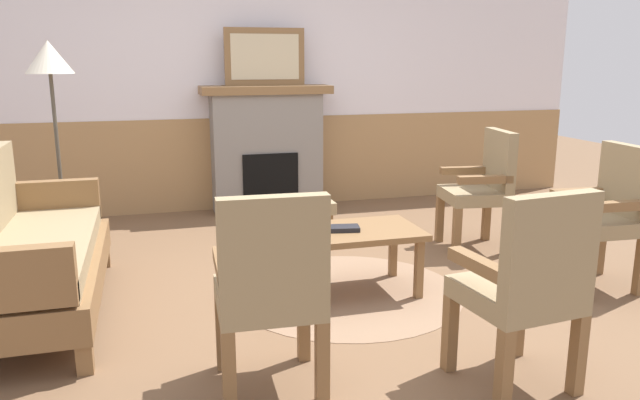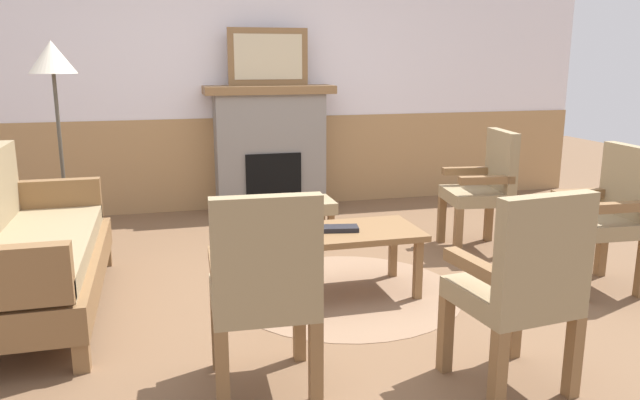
{
  "view_description": "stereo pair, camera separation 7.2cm",
  "coord_description": "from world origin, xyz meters",
  "px_view_note": "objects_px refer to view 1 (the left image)",
  "views": [
    {
      "loc": [
        -1.17,
        -3.77,
        1.54
      ],
      "look_at": [
        0.0,
        0.35,
        0.55
      ],
      "focal_mm": 34.37,
      "sensor_mm": 36.0,
      "label": 1
    },
    {
      "loc": [
        -1.1,
        -3.79,
        1.54
      ],
      "look_at": [
        0.0,
        0.35,
        0.55
      ],
      "focal_mm": 34.37,
      "sensor_mm": 36.0,
      "label": 2
    }
  ],
  "objects_px": {
    "footstool": "(308,208)",
    "armchair_front_left": "(270,285)",
    "framed_picture": "(265,57)",
    "armchair_by_window_left": "(607,210)",
    "armchair_front_center": "(527,282)",
    "fireplace": "(267,148)",
    "couch": "(31,253)",
    "coffee_table": "(348,238)",
    "floor_lamp_by_couch": "(50,71)",
    "book_on_table": "(342,228)",
    "armchair_near_fireplace": "(483,184)"
  },
  "relations": [
    {
      "from": "footstool",
      "to": "armchair_front_left",
      "type": "distance_m",
      "value": 2.51
    },
    {
      "from": "framed_picture",
      "to": "armchair_by_window_left",
      "type": "relative_size",
      "value": 0.82
    },
    {
      "from": "armchair_by_window_left",
      "to": "armchair_front_center",
      "type": "distance_m",
      "value": 1.69
    },
    {
      "from": "fireplace",
      "to": "couch",
      "type": "bearing_deg",
      "value": -129.88
    },
    {
      "from": "framed_picture",
      "to": "coffee_table",
      "type": "height_order",
      "value": "framed_picture"
    },
    {
      "from": "framed_picture",
      "to": "armchair_front_center",
      "type": "relative_size",
      "value": 0.82
    },
    {
      "from": "framed_picture",
      "to": "floor_lamp_by_couch",
      "type": "height_order",
      "value": "framed_picture"
    },
    {
      "from": "footstool",
      "to": "armchair_front_center",
      "type": "bearing_deg",
      "value": -82.56
    },
    {
      "from": "footstool",
      "to": "floor_lamp_by_couch",
      "type": "relative_size",
      "value": 0.24
    },
    {
      "from": "fireplace",
      "to": "book_on_table",
      "type": "relative_size",
      "value": 5.65
    },
    {
      "from": "book_on_table",
      "to": "armchair_by_window_left",
      "type": "bearing_deg",
      "value": -10.82
    },
    {
      "from": "armchair_front_left",
      "to": "armchair_front_center",
      "type": "xyz_separation_m",
      "value": [
        1.14,
        -0.29,
        0.0
      ]
    },
    {
      "from": "book_on_table",
      "to": "armchair_by_window_left",
      "type": "height_order",
      "value": "armchair_by_window_left"
    },
    {
      "from": "armchair_by_window_left",
      "to": "armchair_front_left",
      "type": "bearing_deg",
      "value": -162.97
    },
    {
      "from": "coffee_table",
      "to": "armchair_near_fireplace",
      "type": "xyz_separation_m",
      "value": [
        1.39,
        0.66,
        0.15
      ]
    },
    {
      "from": "floor_lamp_by_couch",
      "to": "armchair_front_left",
      "type": "bearing_deg",
      "value": -65.64
    },
    {
      "from": "fireplace",
      "to": "book_on_table",
      "type": "distance_m",
      "value": 2.45
    },
    {
      "from": "framed_picture",
      "to": "armchair_front_left",
      "type": "height_order",
      "value": "framed_picture"
    },
    {
      "from": "armchair_by_window_left",
      "to": "floor_lamp_by_couch",
      "type": "bearing_deg",
      "value": 153.02
    },
    {
      "from": "fireplace",
      "to": "couch",
      "type": "distance_m",
      "value": 2.96
    },
    {
      "from": "armchair_by_window_left",
      "to": "framed_picture",
      "type": "bearing_deg",
      "value": 123.0
    },
    {
      "from": "armchair_near_fireplace",
      "to": "armchair_front_left",
      "type": "height_order",
      "value": "same"
    },
    {
      "from": "book_on_table",
      "to": "armchair_front_left",
      "type": "height_order",
      "value": "armchair_front_left"
    },
    {
      "from": "fireplace",
      "to": "footstool",
      "type": "xyz_separation_m",
      "value": [
        0.13,
        -1.17,
        -0.37
      ]
    },
    {
      "from": "framed_picture",
      "to": "armchair_by_window_left",
      "type": "height_order",
      "value": "framed_picture"
    },
    {
      "from": "armchair_by_window_left",
      "to": "book_on_table",
      "type": "bearing_deg",
      "value": 169.18
    },
    {
      "from": "fireplace",
      "to": "armchair_front_left",
      "type": "height_order",
      "value": "fireplace"
    },
    {
      "from": "fireplace",
      "to": "armchair_front_center",
      "type": "xyz_separation_m",
      "value": [
        0.47,
        -3.83,
        -0.11
      ]
    },
    {
      "from": "framed_picture",
      "to": "floor_lamp_by_couch",
      "type": "bearing_deg",
      "value": -153.83
    },
    {
      "from": "coffee_table",
      "to": "armchair_front_center",
      "type": "xyz_separation_m",
      "value": [
        0.4,
        -1.4,
        0.15
      ]
    },
    {
      "from": "footstool",
      "to": "armchair_front_center",
      "type": "distance_m",
      "value": 2.69
    },
    {
      "from": "armchair_by_window_left",
      "to": "couch",
      "type": "bearing_deg",
      "value": 172.01
    },
    {
      "from": "couch",
      "to": "armchair_front_left",
      "type": "xyz_separation_m",
      "value": [
        1.22,
        -1.28,
        0.14
      ]
    },
    {
      "from": "footstool",
      "to": "armchair_by_window_left",
      "type": "xyz_separation_m",
      "value": [
        1.68,
        -1.61,
        0.25
      ]
    },
    {
      "from": "couch",
      "to": "footstool",
      "type": "xyz_separation_m",
      "value": [
        2.01,
        1.09,
        -0.11
      ]
    },
    {
      "from": "couch",
      "to": "coffee_table",
      "type": "distance_m",
      "value": 1.96
    },
    {
      "from": "footstool",
      "to": "armchair_front_left",
      "type": "relative_size",
      "value": 0.41
    },
    {
      "from": "armchair_by_window_left",
      "to": "armchair_near_fireplace",
      "type": "bearing_deg",
      "value": 109.07
    },
    {
      "from": "couch",
      "to": "book_on_table",
      "type": "height_order",
      "value": "couch"
    },
    {
      "from": "armchair_near_fireplace",
      "to": "book_on_table",
      "type": "bearing_deg",
      "value": -154.82
    },
    {
      "from": "couch",
      "to": "floor_lamp_by_couch",
      "type": "xyz_separation_m",
      "value": [
        0.03,
        1.35,
        1.05
      ]
    },
    {
      "from": "armchair_near_fireplace",
      "to": "coffee_table",
      "type": "bearing_deg",
      "value": -154.43
    },
    {
      "from": "couch",
      "to": "armchair_front_center",
      "type": "xyz_separation_m",
      "value": [
        2.36,
        -1.56,
        0.14
      ]
    },
    {
      "from": "framed_picture",
      "to": "coffee_table",
      "type": "distance_m",
      "value": 2.7
    },
    {
      "from": "armchair_near_fireplace",
      "to": "armchair_front_center",
      "type": "relative_size",
      "value": 1.0
    },
    {
      "from": "fireplace",
      "to": "couch",
      "type": "xyz_separation_m",
      "value": [
        -1.89,
        -2.26,
        -0.26
      ]
    },
    {
      "from": "coffee_table",
      "to": "armchair_by_window_left",
      "type": "xyz_separation_m",
      "value": [
        1.74,
        -0.35,
        0.15
      ]
    },
    {
      "from": "footstool",
      "to": "armchair_by_window_left",
      "type": "relative_size",
      "value": 0.41
    },
    {
      "from": "fireplace",
      "to": "floor_lamp_by_couch",
      "type": "relative_size",
      "value": 0.77
    },
    {
      "from": "armchair_near_fireplace",
      "to": "armchair_by_window_left",
      "type": "height_order",
      "value": "same"
    }
  ]
}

